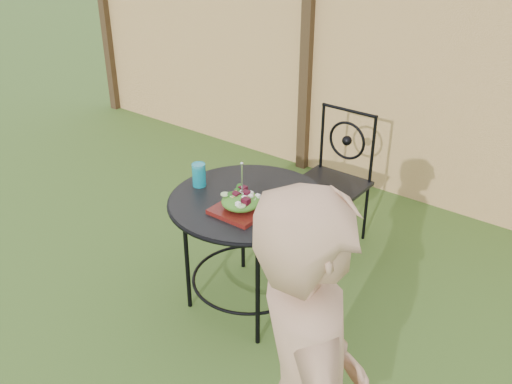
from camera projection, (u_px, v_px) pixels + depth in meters
ground at (284, 366)px, 3.06m from camera, size 60.00×60.00×0.00m
fence at (460, 93)px, 4.14m from camera, size 8.00×0.12×1.90m
patio_table at (249, 220)px, 3.27m from camera, size 0.92×0.92×0.72m
patio_chair at (334, 176)px, 3.95m from camera, size 0.46×0.46×0.95m
salad_plate at (241, 210)px, 3.07m from camera, size 0.27×0.27×0.02m
salad at (241, 201)px, 3.05m from camera, size 0.21×0.21×0.08m
fork at (242, 180)px, 2.98m from camera, size 0.01×0.01×0.18m
drinking_glass at (199, 175)px, 3.32m from camera, size 0.08×0.08×0.14m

